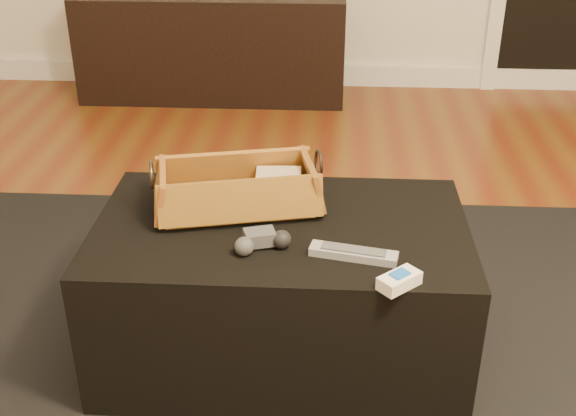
# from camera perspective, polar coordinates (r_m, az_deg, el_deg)

# --- Properties ---
(floor) EXTENTS (5.00, 5.50, 0.01)m
(floor) POSITION_cam_1_polar(r_m,az_deg,el_deg) (1.99, 4.91, -16.05)
(floor) COLOR brown
(floor) RESTS_ON ground
(baseboard) EXTENTS (5.00, 0.04, 0.12)m
(baseboard) POSITION_cam_1_polar(r_m,az_deg,el_deg) (4.37, 4.32, 10.41)
(baseboard) COLOR white
(baseboard) RESTS_ON floor
(media_cabinet) EXTENTS (1.46, 0.45, 0.57)m
(media_cabinet) POSITION_cam_1_polar(r_m,az_deg,el_deg) (4.14, -5.94, 12.63)
(media_cabinet) COLOR black
(media_cabinet) RESTS_ON floor
(area_rug) EXTENTS (2.60, 2.00, 0.01)m
(area_rug) POSITION_cam_1_polar(r_m,az_deg,el_deg) (2.13, -0.60, -12.00)
(area_rug) COLOR black
(area_rug) RESTS_ON floor
(ottoman) EXTENTS (1.00, 0.60, 0.42)m
(ottoman) POSITION_cam_1_polar(r_m,az_deg,el_deg) (2.04, -0.53, -6.44)
(ottoman) COLOR black
(ottoman) RESTS_ON area_rug
(tv_remote) EXTENTS (0.24, 0.13, 0.03)m
(tv_remote) POSITION_cam_1_polar(r_m,az_deg,el_deg) (1.98, -4.60, 0.46)
(tv_remote) COLOR black
(tv_remote) RESTS_ON wicker_basket
(cloth_bundle) EXTENTS (0.13, 0.09, 0.07)m
(cloth_bundle) POSITION_cam_1_polar(r_m,az_deg,el_deg) (2.03, -0.74, 1.97)
(cloth_bundle) COLOR tan
(cloth_bundle) RESTS_ON wicker_basket
(wicker_basket) EXTENTS (0.50, 0.33, 0.16)m
(wicker_basket) POSITION_cam_1_polar(r_m,az_deg,el_deg) (1.99, -4.02, 1.38)
(wicker_basket) COLOR brown
(wicker_basket) RESTS_ON ottoman
(game_controller) EXTENTS (0.15, 0.11, 0.05)m
(game_controller) POSITION_cam_1_polar(r_m,az_deg,el_deg) (1.81, -2.09, -2.60)
(game_controller) COLOR #3E3E41
(game_controller) RESTS_ON ottoman
(silver_remote) EXTENTS (0.22, 0.09, 0.03)m
(silver_remote) POSITION_cam_1_polar(r_m,az_deg,el_deg) (1.78, 5.20, -3.58)
(silver_remote) COLOR #9A9BA1
(silver_remote) RESTS_ON ottoman
(cream_gadget) EXTENTS (0.11, 0.11, 0.04)m
(cream_gadget) POSITION_cam_1_polar(r_m,az_deg,el_deg) (1.69, 8.79, -5.68)
(cream_gadget) COLOR white
(cream_gadget) RESTS_ON ottoman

